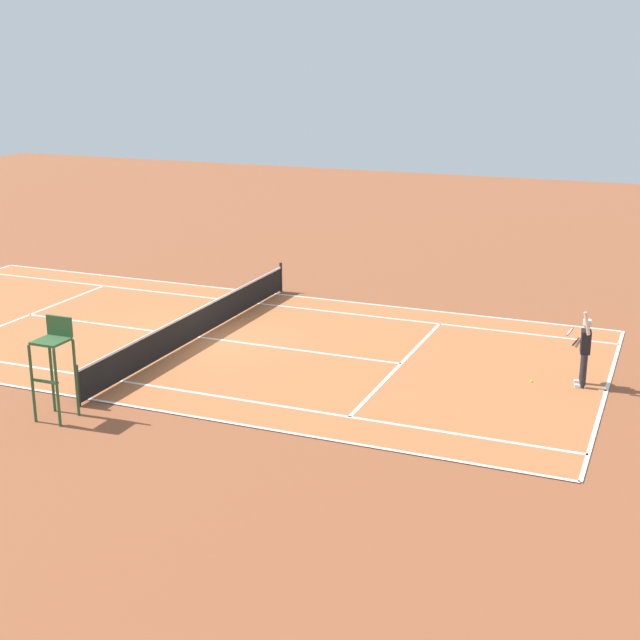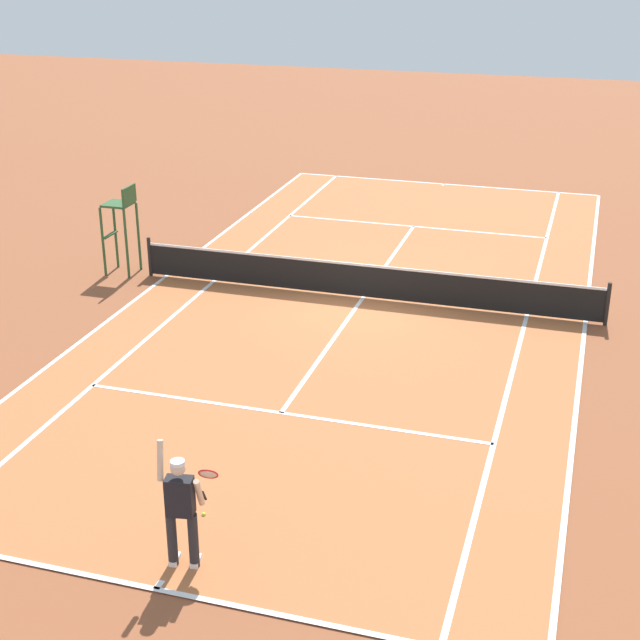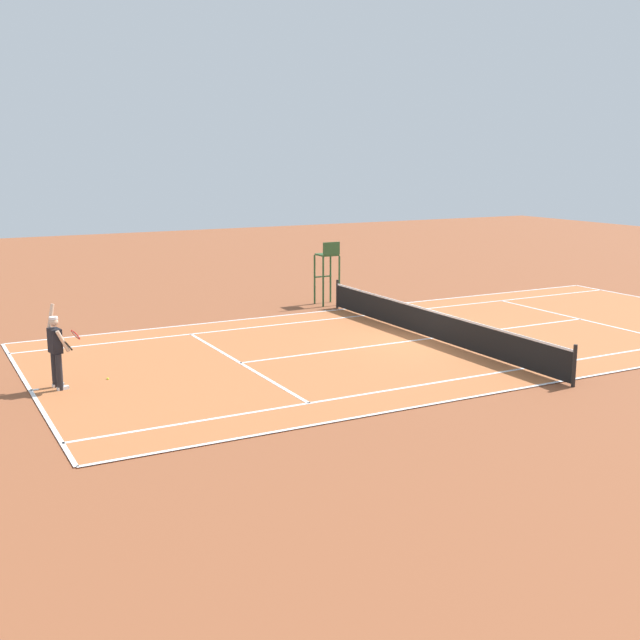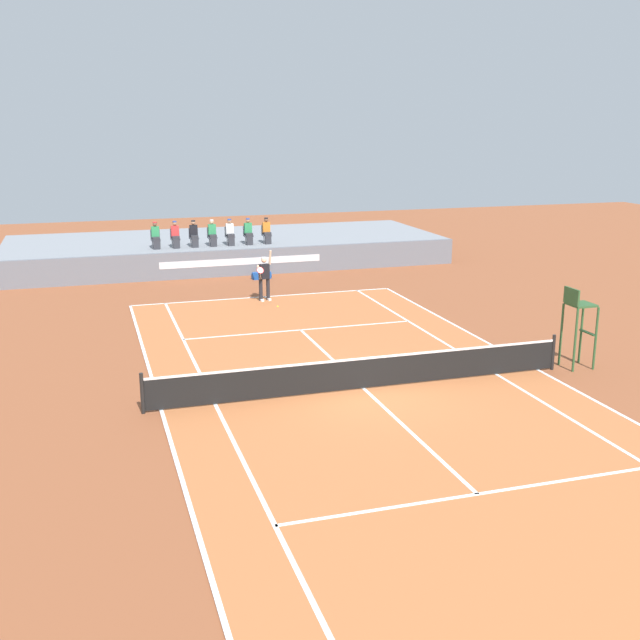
% 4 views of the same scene
% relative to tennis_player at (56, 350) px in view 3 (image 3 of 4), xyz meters
% --- Properties ---
extents(ground_plane, '(80.00, 80.00, 0.00)m').
position_rel_tennis_player_xyz_m(ground_plane, '(0.16, -11.24, -0.99)').
color(ground_plane, brown).
extents(court, '(11.08, 23.88, 0.03)m').
position_rel_tennis_player_xyz_m(court, '(0.16, -11.24, -0.98)').
color(court, '#B76638').
rests_on(court, ground).
extents(net, '(11.98, 0.10, 1.07)m').
position_rel_tennis_player_xyz_m(net, '(0.16, -11.24, -0.47)').
color(net, black).
rests_on(net, ground).
extents(tennis_player, '(0.75, 0.72, 2.08)m').
position_rel_tennis_player_xyz_m(tennis_player, '(0.00, 0.00, 0.00)').
color(tennis_player, '#232328').
rests_on(tennis_player, ground).
extents(tennis_ball, '(0.07, 0.07, 0.07)m').
position_rel_tennis_player_xyz_m(tennis_ball, '(0.24, -1.24, -0.96)').
color(tennis_ball, '#D1E533').
rests_on(tennis_ball, ground).
extents(umpire_chair, '(0.77, 0.77, 2.44)m').
position_rel_tennis_player_xyz_m(umpire_chair, '(6.86, -11.24, 0.56)').
color(umpire_chair, '#2D562D').
rests_on(umpire_chair, ground).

